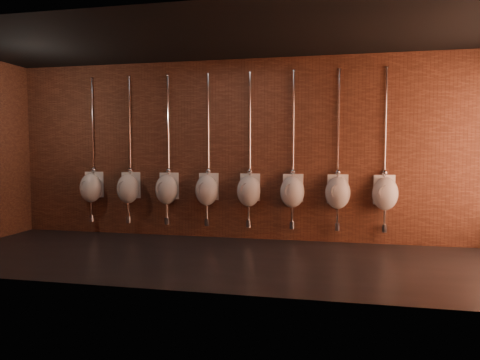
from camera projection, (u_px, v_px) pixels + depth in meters
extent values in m
plane|color=black|center=(217.00, 258.00, 6.30)|extent=(8.50, 8.50, 0.00)
cube|color=black|center=(216.00, 37.00, 6.07)|extent=(8.50, 3.00, 0.04)
cube|color=brown|center=(238.00, 150.00, 7.65)|extent=(8.50, 0.04, 3.20)
cube|color=brown|center=(182.00, 150.00, 4.72)|extent=(8.50, 0.04, 3.20)
ellipsoid|color=white|center=(91.00, 188.00, 8.11)|extent=(0.48, 0.44, 0.55)
cube|color=white|center=(95.00, 184.00, 8.25)|extent=(0.36, 0.11, 0.50)
cylinder|color=#A2A2A2|center=(87.00, 187.00, 7.97)|extent=(0.24, 0.07, 0.24)
cylinder|color=silver|center=(93.00, 126.00, 8.15)|extent=(0.03, 0.03, 1.80)
sphere|color=silver|center=(93.00, 170.00, 8.20)|extent=(0.10, 0.10, 0.10)
cylinder|color=silver|center=(92.00, 78.00, 8.09)|extent=(0.07, 0.07, 0.01)
cylinder|color=silver|center=(91.00, 207.00, 8.14)|extent=(0.04, 0.04, 0.30)
cylinder|color=silver|center=(91.00, 218.00, 8.15)|extent=(0.10, 0.10, 0.13)
cylinder|color=silver|center=(94.00, 217.00, 8.24)|extent=(0.04, 0.18, 0.04)
ellipsoid|color=white|center=(128.00, 189.00, 7.96)|extent=(0.48, 0.44, 0.55)
cube|color=white|center=(131.00, 185.00, 8.09)|extent=(0.36, 0.11, 0.50)
cylinder|color=#A2A2A2|center=(124.00, 188.00, 7.82)|extent=(0.24, 0.07, 0.24)
cylinder|color=silver|center=(130.00, 126.00, 8.00)|extent=(0.03, 0.03, 1.80)
sphere|color=silver|center=(130.00, 170.00, 8.04)|extent=(0.10, 0.10, 0.10)
cylinder|color=silver|center=(129.00, 77.00, 7.93)|extent=(0.07, 0.07, 0.01)
cylinder|color=silver|center=(128.00, 208.00, 7.98)|extent=(0.04, 0.04, 0.30)
cylinder|color=silver|center=(129.00, 219.00, 8.00)|extent=(0.10, 0.10, 0.13)
cylinder|color=silver|center=(131.00, 219.00, 8.09)|extent=(0.04, 0.18, 0.04)
ellipsoid|color=white|center=(167.00, 189.00, 7.81)|extent=(0.48, 0.44, 0.55)
cube|color=white|center=(169.00, 186.00, 7.94)|extent=(0.36, 0.11, 0.50)
cylinder|color=#A2A2A2|center=(164.00, 188.00, 7.67)|extent=(0.24, 0.07, 0.24)
cylinder|color=silver|center=(168.00, 125.00, 7.84)|extent=(0.03, 0.03, 1.80)
sphere|color=silver|center=(169.00, 170.00, 7.89)|extent=(0.10, 0.10, 0.10)
cylinder|color=silver|center=(168.00, 76.00, 7.78)|extent=(0.07, 0.07, 0.01)
cylinder|color=silver|center=(167.00, 209.00, 7.83)|extent=(0.04, 0.04, 0.30)
cylinder|color=silver|center=(167.00, 221.00, 7.85)|extent=(0.10, 0.10, 0.13)
cylinder|color=silver|center=(169.00, 220.00, 7.94)|extent=(0.04, 0.18, 0.04)
ellipsoid|color=white|center=(207.00, 190.00, 7.65)|extent=(0.48, 0.44, 0.55)
cube|color=white|center=(209.00, 186.00, 7.79)|extent=(0.36, 0.11, 0.50)
cylinder|color=#A2A2A2|center=(205.00, 189.00, 7.52)|extent=(0.24, 0.07, 0.24)
cylinder|color=silver|center=(208.00, 125.00, 7.69)|extent=(0.03, 0.03, 1.80)
sphere|color=silver|center=(208.00, 171.00, 7.74)|extent=(0.10, 0.10, 0.10)
cylinder|color=silver|center=(208.00, 74.00, 7.63)|extent=(0.07, 0.07, 0.01)
cylinder|color=silver|center=(207.00, 210.00, 7.68)|extent=(0.04, 0.04, 0.30)
cylinder|color=silver|center=(207.00, 222.00, 7.69)|extent=(0.10, 0.10, 0.13)
cylinder|color=silver|center=(208.00, 221.00, 7.78)|extent=(0.04, 0.18, 0.04)
ellipsoid|color=white|center=(249.00, 191.00, 7.50)|extent=(0.48, 0.44, 0.55)
cube|color=white|center=(250.00, 187.00, 7.63)|extent=(0.36, 0.11, 0.50)
cylinder|color=#A2A2A2|center=(247.00, 190.00, 7.36)|extent=(0.24, 0.07, 0.24)
cylinder|color=silver|center=(250.00, 124.00, 7.54)|extent=(0.03, 0.03, 1.80)
sphere|color=silver|center=(250.00, 171.00, 7.59)|extent=(0.10, 0.10, 0.10)
cylinder|color=silver|center=(250.00, 73.00, 7.47)|extent=(0.07, 0.07, 0.01)
cylinder|color=silver|center=(249.00, 212.00, 7.53)|extent=(0.04, 0.04, 0.30)
cylinder|color=silver|center=(249.00, 224.00, 7.54)|extent=(0.10, 0.10, 0.13)
cylinder|color=silver|center=(250.00, 223.00, 7.63)|extent=(0.04, 0.18, 0.04)
ellipsoid|color=white|center=(292.00, 192.00, 7.35)|extent=(0.48, 0.44, 0.55)
cube|color=white|center=(293.00, 188.00, 7.48)|extent=(0.36, 0.11, 0.50)
cylinder|color=#A2A2A2|center=(292.00, 191.00, 7.21)|extent=(0.24, 0.07, 0.24)
cylinder|color=silver|center=(293.00, 124.00, 7.38)|extent=(0.03, 0.03, 1.80)
sphere|color=silver|center=(293.00, 172.00, 7.43)|extent=(0.10, 0.10, 0.10)
cylinder|color=silver|center=(294.00, 71.00, 7.32)|extent=(0.07, 0.07, 0.01)
cylinder|color=silver|center=(292.00, 213.00, 7.37)|extent=(0.04, 0.04, 0.30)
cylinder|color=silver|center=(292.00, 225.00, 7.39)|extent=(0.10, 0.10, 0.13)
cylinder|color=silver|center=(292.00, 224.00, 7.48)|extent=(0.04, 0.18, 0.04)
ellipsoid|color=white|center=(338.00, 193.00, 7.19)|extent=(0.48, 0.44, 0.55)
cube|color=white|center=(338.00, 189.00, 7.33)|extent=(0.36, 0.11, 0.50)
cylinder|color=#A2A2A2|center=(338.00, 192.00, 7.06)|extent=(0.24, 0.07, 0.24)
cylinder|color=silver|center=(339.00, 123.00, 7.23)|extent=(0.03, 0.03, 1.80)
sphere|color=silver|center=(338.00, 172.00, 7.28)|extent=(0.10, 0.10, 0.10)
cylinder|color=silver|center=(340.00, 69.00, 7.17)|extent=(0.07, 0.07, 0.01)
cylinder|color=silver|center=(337.00, 214.00, 7.22)|extent=(0.04, 0.04, 0.30)
cylinder|color=silver|center=(337.00, 227.00, 7.23)|extent=(0.10, 0.10, 0.13)
cylinder|color=silver|center=(337.00, 226.00, 7.32)|extent=(0.04, 0.18, 0.04)
ellipsoid|color=white|center=(385.00, 194.00, 7.04)|extent=(0.48, 0.44, 0.55)
cube|color=white|center=(384.00, 190.00, 7.18)|extent=(0.36, 0.11, 0.50)
cylinder|color=#A2A2A2|center=(386.00, 192.00, 6.90)|extent=(0.24, 0.07, 0.24)
cylinder|color=silver|center=(386.00, 122.00, 7.08)|extent=(0.03, 0.03, 1.80)
sphere|color=silver|center=(385.00, 173.00, 7.13)|extent=(0.10, 0.10, 0.10)
cylinder|color=silver|center=(387.00, 67.00, 7.01)|extent=(0.07, 0.07, 0.01)
cylinder|color=silver|center=(385.00, 216.00, 7.07)|extent=(0.04, 0.04, 0.30)
cylinder|color=silver|center=(384.00, 228.00, 7.08)|extent=(0.10, 0.10, 0.13)
cylinder|color=silver|center=(384.00, 227.00, 7.17)|extent=(0.04, 0.18, 0.04)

